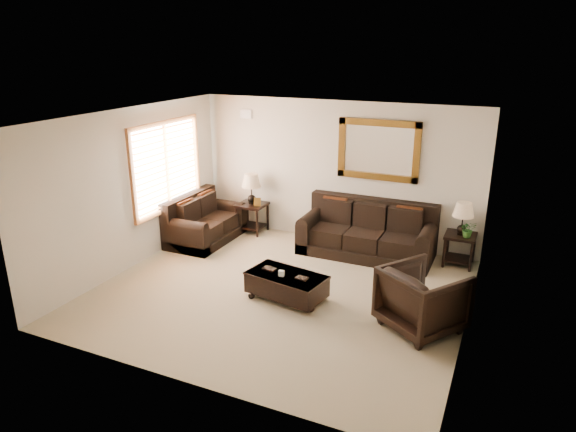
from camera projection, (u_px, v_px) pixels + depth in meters
The scene contains 11 objects.
room at pixel (280, 209), 7.59m from camera, with size 5.51×5.01×2.71m.
window at pixel (167, 166), 9.36m from camera, with size 0.07×1.96×1.66m.
mirror at pixel (378, 150), 9.25m from camera, with size 1.50×0.06×1.10m.
air_vent at pixel (246, 114), 10.15m from camera, with size 0.25×0.02×0.18m, color #999999.
sofa at pixel (367, 235), 9.35m from camera, with size 2.39×1.03×0.98m.
loveseat at pixel (203, 224), 10.01m from camera, with size 0.95×1.60×0.90m.
end_table_left at pixel (252, 195), 10.30m from camera, with size 0.55×0.55×1.22m.
end_table_right at pixel (462, 225), 8.75m from camera, with size 0.52×0.52×1.14m.
coffee_table at pixel (287, 283), 7.73m from camera, with size 1.26×0.82×0.50m.
armchair at pixel (423, 296), 6.83m from camera, with size 0.94×0.88×0.96m, color black.
potted_plant at pixel (468, 231), 8.65m from camera, with size 0.26×0.29×0.22m, color #275A1F.
Camera 1 is at (3.08, -6.53, 3.69)m, focal length 32.00 mm.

